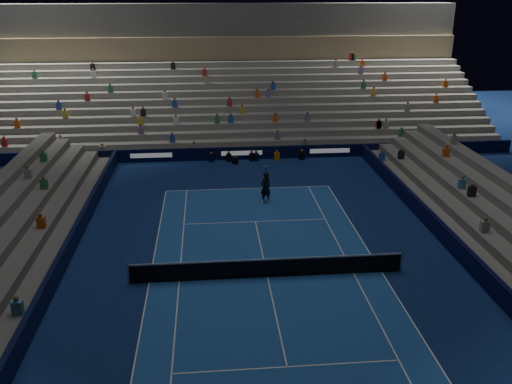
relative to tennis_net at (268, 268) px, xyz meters
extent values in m
plane|color=navy|center=(0.00, 0.00, -0.50)|extent=(90.00, 90.00, 0.00)
cube|color=#1B4B99|center=(0.00, 0.00, -0.50)|extent=(10.97, 23.77, 0.01)
cube|color=black|center=(0.00, 18.50, 0.00)|extent=(44.00, 0.25, 1.00)
cube|color=#080933|center=(9.70, 0.00, 0.00)|extent=(0.25, 37.00, 1.00)
cube|color=black|center=(-9.70, 0.00, 0.00)|extent=(0.25, 37.00, 1.00)
cube|color=slate|center=(0.00, 19.50, -0.25)|extent=(44.00, 1.00, 0.50)
cube|color=slate|center=(0.00, 20.50, 0.00)|extent=(44.00, 1.00, 1.00)
cube|color=slate|center=(0.00, 21.50, 0.25)|extent=(44.00, 1.00, 1.50)
cube|color=slate|center=(0.00, 22.50, 0.50)|extent=(44.00, 1.00, 2.00)
cube|color=slate|center=(0.00, 23.50, 0.75)|extent=(44.00, 1.00, 2.50)
cube|color=slate|center=(0.00, 24.50, 1.00)|extent=(44.00, 1.00, 3.00)
cube|color=slate|center=(0.00, 25.50, 1.25)|extent=(44.00, 1.00, 3.50)
cube|color=slate|center=(0.00, 26.50, 1.50)|extent=(44.00, 1.00, 4.00)
cube|color=slate|center=(0.00, 27.50, 1.75)|extent=(44.00, 1.00, 4.50)
cube|color=slate|center=(0.00, 28.50, 2.00)|extent=(44.00, 1.00, 5.00)
cube|color=slate|center=(0.00, 29.50, 2.25)|extent=(44.00, 1.00, 5.50)
cube|color=slate|center=(0.00, 30.50, 2.50)|extent=(44.00, 1.00, 6.00)
cube|color=#8A7855|center=(0.00, 31.60, 6.60)|extent=(44.00, 0.60, 2.20)
cube|color=#4D4D4A|center=(0.00, 33.00, 9.20)|extent=(44.00, 2.40, 3.00)
cube|color=slate|center=(10.50, 0.00, -0.25)|extent=(1.00, 37.00, 0.50)
cube|color=slate|center=(11.50, 0.00, 0.00)|extent=(1.00, 37.00, 1.00)
cube|color=#5F5F5B|center=(-10.50, 0.00, -0.25)|extent=(1.00, 37.00, 0.50)
cube|color=#5F5F5B|center=(-11.50, 0.00, 0.00)|extent=(1.00, 37.00, 1.00)
cylinder|color=#B2B2B7|center=(-6.40, 0.00, 0.05)|extent=(0.10, 0.10, 1.10)
cylinder|color=#B2B2B7|center=(6.40, 0.00, 0.05)|extent=(0.10, 0.10, 1.10)
cube|color=black|center=(0.00, 0.00, -0.05)|extent=(12.80, 0.03, 0.90)
cube|color=white|center=(0.00, 0.00, 0.44)|extent=(12.80, 0.04, 0.08)
imported|color=black|center=(0.90, 9.36, 0.49)|extent=(0.86, 0.73, 1.99)
cube|color=black|center=(-0.57, 17.51, -0.25)|extent=(0.54, 0.59, 0.51)
cylinder|color=black|center=(-0.57, 17.10, -0.09)|extent=(0.29, 0.38, 0.16)
camera|label=1|loc=(-2.54, -22.06, 12.29)|focal=37.89mm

